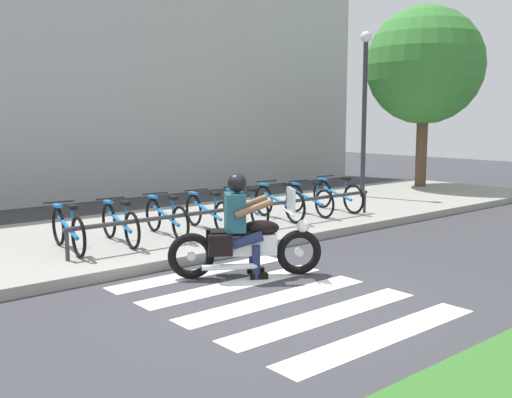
# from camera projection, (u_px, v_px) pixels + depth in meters

# --- Properties ---
(ground_plane) EXTENTS (48.00, 48.00, 0.00)m
(ground_plane) POSITION_uv_depth(u_px,v_px,m) (274.00, 300.00, 7.15)
(ground_plane) COLOR #38383D
(sidewalk) EXTENTS (24.00, 4.40, 0.15)m
(sidewalk) POSITION_uv_depth(u_px,v_px,m) (111.00, 239.00, 10.35)
(sidewalk) COLOR gray
(sidewalk) RESTS_ON ground
(crosswalk_stripe_0) EXTENTS (2.80, 0.40, 0.01)m
(crosswalk_stripe_0) POSITION_uv_depth(u_px,v_px,m) (383.00, 336.00, 5.97)
(crosswalk_stripe_0) COLOR white
(crosswalk_stripe_0) RESTS_ON ground
(crosswalk_stripe_1) EXTENTS (2.80, 0.40, 0.01)m
(crosswalk_stripe_1) POSITION_uv_depth(u_px,v_px,m) (325.00, 315.00, 6.58)
(crosswalk_stripe_1) COLOR white
(crosswalk_stripe_1) RESTS_ON ground
(crosswalk_stripe_2) EXTENTS (2.80, 0.40, 0.01)m
(crosswalk_stripe_2) POSITION_uv_depth(u_px,v_px,m) (276.00, 299.00, 7.18)
(crosswalk_stripe_2) COLOR white
(crosswalk_stripe_2) RESTS_ON ground
(crosswalk_stripe_3) EXTENTS (2.80, 0.40, 0.01)m
(crosswalk_stripe_3) POSITION_uv_depth(u_px,v_px,m) (235.00, 285.00, 7.78)
(crosswalk_stripe_3) COLOR white
(crosswalk_stripe_3) RESTS_ON ground
(crosswalk_stripe_4) EXTENTS (2.80, 0.40, 0.01)m
(crosswalk_stripe_4) POSITION_uv_depth(u_px,v_px,m) (200.00, 273.00, 8.39)
(crosswalk_stripe_4) COLOR white
(crosswalk_stripe_4) RESTS_ON ground
(motorcycle) EXTENTS (1.88, 1.22, 1.23)m
(motorcycle) POSITION_uv_depth(u_px,v_px,m) (247.00, 244.00, 8.13)
(motorcycle) COLOR black
(motorcycle) RESTS_ON ground
(rider) EXTENTS (0.77, 0.72, 1.44)m
(rider) POSITION_uv_depth(u_px,v_px,m) (241.00, 218.00, 8.08)
(rider) COLOR #1E4C59
(rider) RESTS_ON ground
(bicycle_0) EXTENTS (0.48, 1.64, 0.74)m
(bicycle_0) POSITION_uv_depth(u_px,v_px,m) (68.00, 230.00, 9.01)
(bicycle_0) COLOR black
(bicycle_0) RESTS_ON sidewalk
(bicycle_1) EXTENTS (0.48, 1.61, 0.72)m
(bicycle_1) POSITION_uv_depth(u_px,v_px,m) (120.00, 223.00, 9.57)
(bicycle_1) COLOR black
(bicycle_1) RESTS_ON sidewalk
(bicycle_2) EXTENTS (0.48, 1.67, 0.73)m
(bicycle_2) POSITION_uv_depth(u_px,v_px,m) (166.00, 217.00, 10.13)
(bicycle_2) COLOR black
(bicycle_2) RESTS_ON sidewalk
(bicycle_3) EXTENTS (0.48, 1.67, 0.72)m
(bicycle_3) POSITION_uv_depth(u_px,v_px,m) (208.00, 212.00, 10.69)
(bicycle_3) COLOR black
(bicycle_3) RESTS_ON sidewalk
(bicycle_4) EXTENTS (0.48, 1.59, 0.72)m
(bicycle_4) POSITION_uv_depth(u_px,v_px,m) (245.00, 208.00, 11.25)
(bicycle_4) COLOR black
(bicycle_4) RESTS_ON sidewalk
(bicycle_5) EXTENTS (0.48, 1.69, 0.77)m
(bicycle_5) POSITION_uv_depth(u_px,v_px,m) (279.00, 203.00, 11.81)
(bicycle_5) COLOR black
(bicycle_5) RESTS_ON sidewalk
(bicycle_6) EXTENTS (0.48, 1.55, 0.72)m
(bicycle_6) POSITION_uv_depth(u_px,v_px,m) (309.00, 200.00, 12.37)
(bicycle_6) COLOR black
(bicycle_6) RESTS_ON sidewalk
(bicycle_7) EXTENTS (0.48, 1.63, 0.76)m
(bicycle_7) POSITION_uv_depth(u_px,v_px,m) (337.00, 195.00, 12.92)
(bicycle_7) COLOR black
(bicycle_7) RESTS_ON sidewalk
(bike_rack) EXTENTS (6.71, 0.07, 0.49)m
(bike_rack) POSITION_uv_depth(u_px,v_px,m) (246.00, 208.00, 10.54)
(bike_rack) COLOR #333338
(bike_rack) RESTS_ON sidewalk
(street_lamp) EXTENTS (0.28, 0.28, 4.32)m
(street_lamp) POSITION_uv_depth(u_px,v_px,m) (365.00, 100.00, 14.98)
(street_lamp) COLOR #2D2D33
(street_lamp) RESTS_ON ground
(tree_near_rack) EXTENTS (3.40, 3.40, 5.39)m
(tree_near_rack) POSITION_uv_depth(u_px,v_px,m) (425.00, 66.00, 17.16)
(tree_near_rack) COLOR brown
(tree_near_rack) RESTS_ON ground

